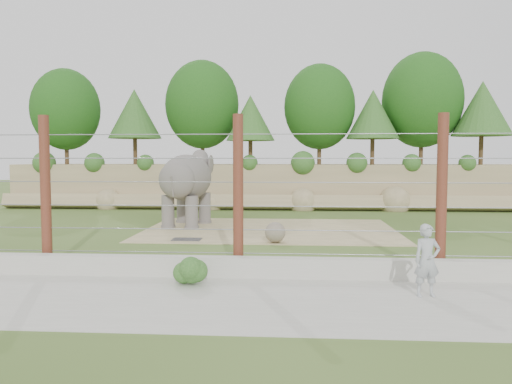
# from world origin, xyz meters

# --- Properties ---
(ground) EXTENTS (90.00, 90.00, 0.00)m
(ground) POSITION_xyz_m (0.00, 0.00, 0.00)
(ground) COLOR #3C561F
(ground) RESTS_ON ground
(back_embankment) EXTENTS (30.00, 5.52, 8.77)m
(back_embankment) POSITION_xyz_m (0.59, 12.68, 3.97)
(back_embankment) COLOR #90805B
(back_embankment) RESTS_ON ground
(dirt_patch) EXTENTS (10.00, 7.00, 0.02)m
(dirt_patch) POSITION_xyz_m (0.50, 3.00, 0.01)
(dirt_patch) COLOR tan
(dirt_patch) RESTS_ON ground
(drain_grate) EXTENTS (1.00, 0.60, 0.03)m
(drain_grate) POSITION_xyz_m (-2.33, 0.28, 0.04)
(drain_grate) COLOR #262628
(drain_grate) RESTS_ON dirt_patch
(elephant) EXTENTS (2.25, 4.14, 3.18)m
(elephant) POSITION_xyz_m (-3.10, 4.03, 1.59)
(elephant) COLOR #625C57
(elephant) RESTS_ON ground
(stone_ball) EXTENTS (0.70, 0.70, 0.70)m
(stone_ball) POSITION_xyz_m (0.80, -0.09, 0.37)
(stone_ball) COLOR #7D715D
(stone_ball) RESTS_ON dirt_patch
(retaining_wall) EXTENTS (26.00, 0.35, 0.50)m
(retaining_wall) POSITION_xyz_m (0.00, -5.00, 0.25)
(retaining_wall) COLOR #B1AFA3
(retaining_wall) RESTS_ON ground
(walkway) EXTENTS (26.00, 4.00, 0.01)m
(walkway) POSITION_xyz_m (0.00, -7.00, 0.01)
(walkway) COLOR #B1AFA3
(walkway) RESTS_ON ground
(barrier_fence) EXTENTS (20.26, 0.26, 4.00)m
(barrier_fence) POSITION_xyz_m (0.00, -4.50, 2.00)
(barrier_fence) COLOR #522315
(barrier_fence) RESTS_ON ground
(walkway_shrub) EXTENTS (0.67, 0.67, 0.67)m
(walkway_shrub) POSITION_xyz_m (-1.00, -5.80, 0.34)
(walkway_shrub) COLOR #28581F
(walkway_shrub) RESTS_ON walkway
(zookeeper) EXTENTS (0.61, 0.45, 1.53)m
(zookeeper) POSITION_xyz_m (4.17, -6.42, 0.77)
(zookeeper) COLOR #AEB1B8
(zookeeper) RESTS_ON walkway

